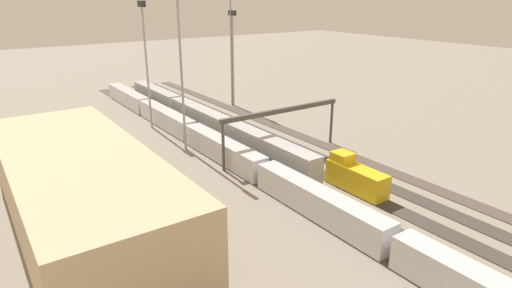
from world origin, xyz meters
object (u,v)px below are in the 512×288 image
object	(u,v)px
maintenance_shed	(82,190)
train_on_track_2	(355,177)
light_mast_1	(180,43)
train_on_track_3	(201,119)
signal_gantry	(282,116)
light_mast_3	(145,49)
train_on_track_4	(223,150)
light_mast_2	(231,37)
light_mast_0	(233,45)

from	to	relation	value
maintenance_shed	train_on_track_2	bearing A→B (deg)	-108.58
light_mast_1	train_on_track_3	bearing A→B (deg)	-42.93
train_on_track_3	signal_gantry	xyz separation A→B (m)	(-21.19, -5.00, 4.82)
light_mast_1	light_mast_3	xyz separation A→B (m)	(16.81, -0.04, -2.70)
train_on_track_4	maintenance_shed	world-z (taller)	maintenance_shed
light_mast_3	maintenance_shed	xyz separation A→B (m)	(-35.29, 22.74, -11.95)
train_on_track_2	light_mast_3	bearing A→B (deg)	15.07
train_on_track_2	train_on_track_3	size ratio (longest dim) A/B	0.14
train_on_track_4	light_mast_2	world-z (taller)	light_mast_2
train_on_track_2	light_mast_1	distance (m)	37.27
light_mast_1	light_mast_2	world-z (taller)	light_mast_1
train_on_track_3	signal_gantry	distance (m)	22.29
light_mast_1	light_mast_3	size ratio (longest dim) A/B	1.19
light_mast_2	maintenance_shed	bearing A→B (deg)	131.51
light_mast_0	maintenance_shed	distance (m)	64.46
light_mast_3	maintenance_shed	bearing A→B (deg)	147.21
light_mast_1	signal_gantry	size ratio (longest dim) A/B	1.25
train_on_track_2	train_on_track_3	bearing A→B (deg)	7.35
light_mast_0	light_mast_1	world-z (taller)	light_mast_1
train_on_track_4	light_mast_0	distance (m)	41.65
light_mast_0	signal_gantry	bearing A→B (deg)	161.01
train_on_track_3	light_mast_3	distance (m)	18.29
light_mast_2	light_mast_3	size ratio (longest dim) A/B	1.05
train_on_track_4	maintenance_shed	xyz separation A→B (m)	(-9.41, 25.45, 2.88)
train_on_track_3	maintenance_shed	world-z (taller)	maintenance_shed
light_mast_2	signal_gantry	distance (m)	39.78
train_on_track_2	light_mast_2	size ratio (longest dim) A/B	0.36
train_on_track_2	train_on_track_4	world-z (taller)	train_on_track_2
light_mast_1	signal_gantry	xyz separation A→B (m)	(-12.85, -12.76, -12.13)
train_on_track_3	light_mast_2	world-z (taller)	light_mast_2
train_on_track_2	maintenance_shed	xyz separation A→B (m)	(11.92, 35.45, 2.74)
train_on_track_2	light_mast_0	xyz separation A→B (m)	(53.73, -12.45, 13.30)
train_on_track_2	light_mast_3	world-z (taller)	light_mast_3
signal_gantry	maintenance_shed	world-z (taller)	maintenance_shed
train_on_track_4	light_mast_3	xyz separation A→B (m)	(25.88, 2.71, 14.83)
light_mast_0	signal_gantry	xyz separation A→B (m)	(-36.18, 12.45, -8.03)
train_on_track_3	signal_gantry	size ratio (longest dim) A/B	2.86
light_mast_1	light_mast_0	bearing A→B (deg)	-47.21
train_on_track_2	maintenance_shed	size ratio (longest dim) A/B	0.23
train_on_track_4	signal_gantry	size ratio (longest dim) A/B	4.79
maintenance_shed	train_on_track_4	bearing A→B (deg)	-69.70
train_on_track_4	maintenance_shed	size ratio (longest dim) A/B	2.74
light_mast_3	maintenance_shed	world-z (taller)	light_mast_3
light_mast_0	light_mast_2	size ratio (longest dim) A/B	0.86
train_on_track_3	light_mast_1	distance (m)	20.42
train_on_track_4	light_mast_3	size ratio (longest dim) A/B	4.55
train_on_track_4	light_mast_3	world-z (taller)	light_mast_3
light_mast_0	light_mast_1	size ratio (longest dim) A/B	0.76
train_on_track_3	light_mast_0	bearing A→B (deg)	-49.32
train_on_track_4	signal_gantry	distance (m)	11.98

